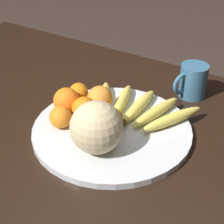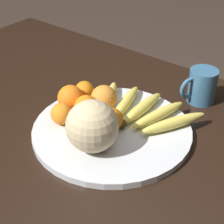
% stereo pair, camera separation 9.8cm
% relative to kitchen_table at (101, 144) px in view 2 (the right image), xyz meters
% --- Properties ---
extents(kitchen_table, '(1.60, 0.88, 0.71)m').
position_rel_kitchen_table_xyz_m(kitchen_table, '(0.00, 0.00, 0.00)').
color(kitchen_table, black).
rests_on(kitchen_table, ground_plane).
extents(fruit_bowl, '(0.43, 0.43, 0.02)m').
position_rel_kitchen_table_xyz_m(fruit_bowl, '(0.06, -0.03, 0.10)').
color(fruit_bowl, silver).
rests_on(fruit_bowl, kitchen_table).
extents(melon, '(0.13, 0.13, 0.13)m').
position_rel_kitchen_table_xyz_m(melon, '(0.08, -0.12, 0.17)').
color(melon, beige).
rests_on(melon, fruit_bowl).
extents(banana_bunch, '(0.33, 0.20, 0.03)m').
position_rel_kitchen_table_xyz_m(banana_bunch, '(0.09, 0.07, 0.12)').
color(banana_bunch, '#473819').
rests_on(banana_bunch, fruit_bowl).
extents(orange_front_left, '(0.07, 0.07, 0.07)m').
position_rel_kitchen_table_xyz_m(orange_front_left, '(-0.02, -0.03, 0.14)').
color(orange_front_left, orange).
rests_on(orange_front_left, fruit_bowl).
extents(orange_front_right, '(0.06, 0.06, 0.06)m').
position_rel_kitchen_table_xyz_m(orange_front_right, '(0.07, -0.04, 0.14)').
color(orange_front_right, orange).
rests_on(orange_front_right, fruit_bowl).
extents(orange_mid_center, '(0.07, 0.07, 0.07)m').
position_rel_kitchen_table_xyz_m(orange_mid_center, '(-0.08, -0.03, 0.14)').
color(orange_mid_center, orange).
rests_on(orange_mid_center, fruit_bowl).
extents(orange_back_left, '(0.06, 0.06, 0.06)m').
position_rel_kitchen_table_xyz_m(orange_back_left, '(-0.06, -0.10, 0.13)').
color(orange_back_left, orange).
rests_on(orange_back_left, fruit_bowl).
extents(orange_back_right, '(0.07, 0.07, 0.07)m').
position_rel_kitchen_table_xyz_m(orange_back_right, '(-0.01, 0.03, 0.14)').
color(orange_back_right, orange).
rests_on(orange_back_right, fruit_bowl).
extents(orange_top_small, '(0.06, 0.06, 0.06)m').
position_rel_kitchen_table_xyz_m(orange_top_small, '(-0.09, 0.03, 0.13)').
color(orange_top_small, orange).
rests_on(orange_top_small, fruit_bowl).
extents(produce_tag, '(0.10, 0.08, 0.00)m').
position_rel_kitchen_table_xyz_m(produce_tag, '(0.03, -0.03, 0.11)').
color(produce_tag, white).
rests_on(produce_tag, fruit_bowl).
extents(ceramic_mug, '(0.08, 0.12, 0.10)m').
position_rel_kitchen_table_xyz_m(ceramic_mug, '(0.17, 0.27, 0.14)').
color(ceramic_mug, '#386689').
rests_on(ceramic_mug, kitchen_table).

